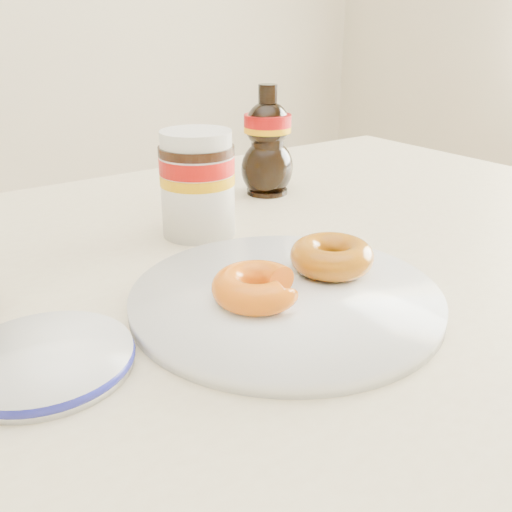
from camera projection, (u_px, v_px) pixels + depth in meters
dining_table at (221, 327)px, 0.69m from camera, size 1.40×0.90×0.75m
plate at (285, 297)px, 0.56m from camera, size 0.30×0.30×0.02m
donut_bitten at (256, 287)px, 0.53m from camera, size 0.09×0.09×0.03m
donut_whole at (332, 256)px, 0.60m from camera, size 0.09×0.09×0.03m
nutella_jar at (197, 180)px, 0.72m from camera, size 0.09×0.09×0.13m
syrup_bottle at (267, 141)px, 0.89m from camera, size 0.10×0.09×0.17m
blue_rim_saucer at (44, 360)px, 0.46m from camera, size 0.14×0.14×0.01m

